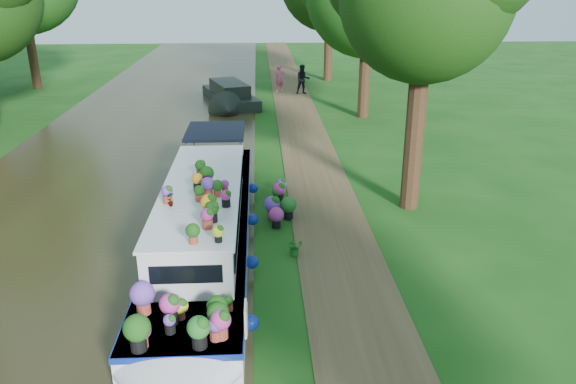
{
  "coord_description": "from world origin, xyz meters",
  "views": [
    {
      "loc": [
        -0.8,
        -12.92,
        6.68
      ],
      "look_at": [
        -0.06,
        1.1,
        1.3
      ],
      "focal_mm": 35.0,
      "sensor_mm": 36.0,
      "label": 1
    }
  ],
  "objects_px": {
    "plant_boat": "(203,225)",
    "pedestrian_dark": "(303,79)",
    "pedestrian_pink": "(279,79)",
    "second_boat": "(230,96)"
  },
  "relations": [
    {
      "from": "pedestrian_pink",
      "to": "pedestrian_dark",
      "type": "distance_m",
      "value": 1.51
    },
    {
      "from": "plant_boat",
      "to": "pedestrian_pink",
      "type": "xyz_separation_m",
      "value": [
        2.75,
        21.63,
        0.0
      ]
    },
    {
      "from": "second_boat",
      "to": "pedestrian_dark",
      "type": "height_order",
      "value": "pedestrian_dark"
    },
    {
      "from": "pedestrian_pink",
      "to": "plant_boat",
      "type": "bearing_deg",
      "value": -116.45
    },
    {
      "from": "plant_boat",
      "to": "pedestrian_dark",
      "type": "bearing_deg",
      "value": 78.85
    },
    {
      "from": "second_boat",
      "to": "pedestrian_pink",
      "type": "bearing_deg",
      "value": 31.14
    },
    {
      "from": "second_boat",
      "to": "pedestrian_pink",
      "type": "height_order",
      "value": "pedestrian_pink"
    },
    {
      "from": "plant_boat",
      "to": "pedestrian_pink",
      "type": "height_order",
      "value": "plant_boat"
    },
    {
      "from": "second_boat",
      "to": "pedestrian_dark",
      "type": "bearing_deg",
      "value": 14.87
    },
    {
      "from": "plant_boat",
      "to": "pedestrian_dark",
      "type": "xyz_separation_m",
      "value": [
        4.15,
        21.05,
        0.05
      ]
    }
  ]
}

